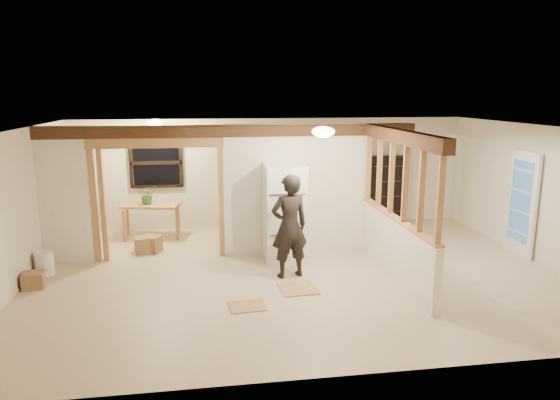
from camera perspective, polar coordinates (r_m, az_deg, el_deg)
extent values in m
cube|color=#C2AE90|center=(8.77, 1.97, -8.36)|extent=(9.00, 6.50, 0.01)
cube|color=white|center=(8.23, 2.10, 8.19)|extent=(9.00, 6.50, 0.01)
cube|color=silver|center=(11.57, -0.92, 3.11)|extent=(9.00, 0.01, 2.50)
cube|color=silver|center=(5.37, 8.45, -7.76)|extent=(9.00, 0.01, 2.50)
cube|color=silver|center=(8.80, -28.17, -1.24)|extent=(0.01, 6.50, 2.50)
cube|color=silver|center=(10.23, 27.65, 0.52)|extent=(0.01, 6.50, 2.50)
cube|color=white|center=(9.78, -23.40, 0.43)|extent=(0.90, 0.12, 2.50)
cube|color=white|center=(9.60, 1.89, 1.24)|extent=(2.80, 0.12, 2.50)
cube|color=#B3804B|center=(9.52, -13.69, -0.12)|extent=(2.46, 0.14, 2.20)
cube|color=#4A2D19|center=(9.31, -5.41, 7.87)|extent=(7.00, 0.18, 0.22)
cube|color=#4A2D19|center=(8.31, 13.60, 7.07)|extent=(0.18, 3.30, 0.22)
cube|color=white|center=(8.67, 12.99, -5.39)|extent=(0.12, 3.20, 1.00)
cube|color=#B3804B|center=(8.40, 13.36, 2.18)|extent=(0.14, 3.20, 1.32)
cube|color=black|center=(11.40, -13.98, 4.14)|extent=(1.12, 0.10, 1.10)
cube|color=white|center=(10.55, 25.90, -0.38)|extent=(0.12, 0.86, 2.00)
ellipsoid|color=#FFEABF|center=(7.81, 4.96, 7.79)|extent=(0.36, 0.36, 0.16)
ellipsoid|color=#FFEABF|center=(10.44, -14.12, 8.57)|extent=(0.32, 0.32, 0.14)
ellipsoid|color=#FFD88C|center=(9.73, -11.45, 6.68)|extent=(0.07, 0.07, 0.07)
cube|color=white|center=(9.23, 0.53, -1.46)|extent=(0.74, 0.72, 1.79)
imported|color=#292525|center=(8.35, 1.08, -3.02)|extent=(0.72, 0.55, 1.77)
cube|color=#B3804B|center=(11.06, -14.42, -2.35)|extent=(1.28, 0.82, 0.74)
imported|color=#286024|center=(10.96, -14.94, 0.58)|extent=(0.46, 0.43, 0.40)
cylinder|color=red|center=(11.11, -22.28, -3.08)|extent=(0.50, 0.50, 0.65)
cube|color=black|center=(12.11, 12.03, 1.13)|extent=(0.81, 0.27, 1.62)
cylinder|color=silver|center=(9.54, -25.33, -6.56)|extent=(0.36, 0.36, 0.40)
cube|color=#8F6845|center=(10.17, -14.57, -4.86)|extent=(0.47, 0.44, 0.32)
cube|color=#8F6845|center=(10.15, -15.31, -4.96)|extent=(0.39, 0.39, 0.31)
cube|color=#8F6845|center=(9.00, -26.37, -8.21)|extent=(0.36, 0.31, 0.26)
cube|color=tan|center=(8.08, 2.08, -10.09)|extent=(0.62, 0.62, 0.02)
cube|color=tan|center=(7.48, -3.79, -12.02)|extent=(0.56, 0.46, 0.02)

